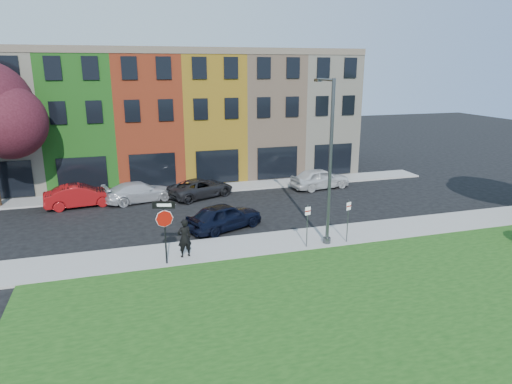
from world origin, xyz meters
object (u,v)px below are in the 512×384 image
object	(u,v)px
man	(184,238)
street_lamp	(329,163)
stop_sign	(164,220)
sedan_near	(224,216)

from	to	relation	value
man	street_lamp	bearing A→B (deg)	165.43
stop_sign	sedan_near	bearing A→B (deg)	64.10
sedan_near	street_lamp	size ratio (longest dim) A/B	0.58
man	sedan_near	bearing A→B (deg)	-141.33
street_lamp	stop_sign	bearing A→B (deg)	-173.99
stop_sign	sedan_near	world-z (taller)	stop_sign
street_lamp	sedan_near	bearing A→B (deg)	144.44
stop_sign	street_lamp	world-z (taller)	street_lamp
man	sedan_near	xyz separation A→B (m)	(2.80, 3.56, -0.30)
stop_sign	street_lamp	size ratio (longest dim) A/B	0.36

